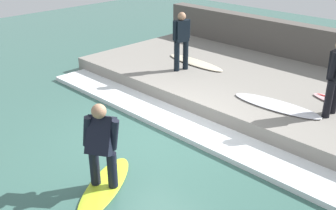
{
  "coord_description": "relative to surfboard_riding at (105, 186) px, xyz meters",
  "views": [
    {
      "loc": [
        -4.82,
        -5.16,
        4.04
      ],
      "look_at": [
        0.39,
        0.0,
        0.7
      ],
      "focal_mm": 42.0,
      "sensor_mm": 36.0,
      "label": 1
    }
  ],
  "objects": [
    {
      "name": "ground_plane",
      "position": [
        1.67,
        0.54,
        -0.03
      ],
      "size": [
        28.0,
        28.0,
        0.0
      ],
      "primitive_type": "plane",
      "color": "#386056"
    },
    {
      "name": "concrete_ledge",
      "position": [
        5.25,
        0.54,
        0.18
      ],
      "size": [
        4.4,
        9.63,
        0.42
      ],
      "primitive_type": "cube",
      "color": "gray",
      "rests_on": "ground_plane"
    },
    {
      "name": "back_wall",
      "position": [
        7.7,
        0.54,
        0.69
      ],
      "size": [
        0.5,
        10.11,
        1.44
      ],
      "primitive_type": "cube",
      "color": "#544F49",
      "rests_on": "ground_plane"
    },
    {
      "name": "wave_foam_crest",
      "position": [
        2.57,
        0.54,
        0.03
      ],
      "size": [
        0.95,
        9.15,
        0.11
      ],
      "primitive_type": "cube",
      "color": "white",
      "rests_on": "ground_plane"
    },
    {
      "name": "surfboard_riding",
      "position": [
        0.0,
        0.0,
        0.0
      ],
      "size": [
        1.83,
        1.38,
        0.06
      ],
      "color": "#BFE02D",
      "rests_on": "ground_plane"
    },
    {
      "name": "surfer_riding",
      "position": [
        -0.0,
        -0.0,
        0.86
      ],
      "size": [
        0.62,
        0.63,
        1.49
      ],
      "color": "black",
      "rests_on": "surfboard_riding"
    },
    {
      "name": "surfer_waiting_near",
      "position": [
        4.55,
        -1.79,
        1.3
      ],
      "size": [
        0.55,
        0.25,
        1.62
      ],
      "color": "black",
      "rests_on": "concrete_ledge"
    },
    {
      "name": "surfer_waiting_far",
      "position": [
        4.44,
        2.38,
        1.28
      ],
      "size": [
        0.52,
        0.3,
        1.59
      ],
      "color": "black",
      "rests_on": "concrete_ledge"
    },
    {
      "name": "surfboard_waiting_far",
      "position": [
        5.14,
        2.47,
        0.42
      ],
      "size": [
        0.64,
        2.1,
        0.06
      ],
      "color": "beige",
      "rests_on": "concrete_ledge"
    },
    {
      "name": "surfboard_spare",
      "position": [
        4.13,
        -0.78,
        0.42
      ],
      "size": [
        0.73,
        2.08,
        0.06
      ],
      "color": "silver",
      "rests_on": "concrete_ledge"
    }
  ]
}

